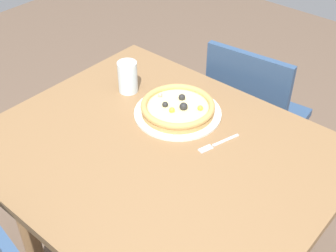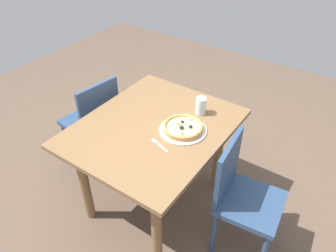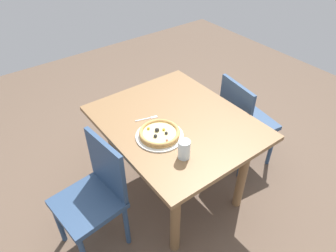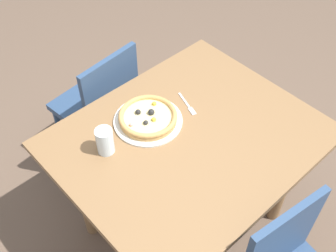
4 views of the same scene
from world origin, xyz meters
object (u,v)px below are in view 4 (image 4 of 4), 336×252
object	(u,v)px
drinking_glass	(105,141)
dining_table	(188,154)
fork	(188,105)
plate	(148,121)
pizza	(148,117)
chair_near	(101,104)

from	to	relation	value
drinking_glass	dining_table	bearing A→B (deg)	149.68
fork	plate	bearing A→B (deg)	-86.67
dining_table	fork	size ratio (longest dim) A/B	7.09
pizza	fork	bearing A→B (deg)	166.19
drinking_glass	fork	bearing A→B (deg)	174.51
chair_near	drinking_glass	world-z (taller)	drinking_glass
pizza	drinking_glass	xyz separation A→B (m)	(0.25, 0.01, 0.03)
dining_table	drinking_glass	xyz separation A→B (m)	(0.32, -0.19, 0.19)
dining_table	drinking_glass	bearing A→B (deg)	-30.32
plate	fork	bearing A→B (deg)	166.24
plate	fork	distance (m)	0.22
chair_near	plate	xyz separation A→B (m)	(0.05, 0.50, 0.29)
plate	fork	size ratio (longest dim) A/B	1.99
dining_table	pizza	bearing A→B (deg)	-69.45
chair_near	fork	distance (m)	0.64
chair_near	drinking_glass	bearing A→B (deg)	-126.62
chair_near	plate	world-z (taller)	chair_near
plate	dining_table	bearing A→B (deg)	110.58
drinking_glass	chair_near	bearing A→B (deg)	-120.49
dining_table	plate	size ratio (longest dim) A/B	3.56
chair_near	plate	size ratio (longest dim) A/B	2.71
fork	chair_near	bearing A→B (deg)	-146.44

